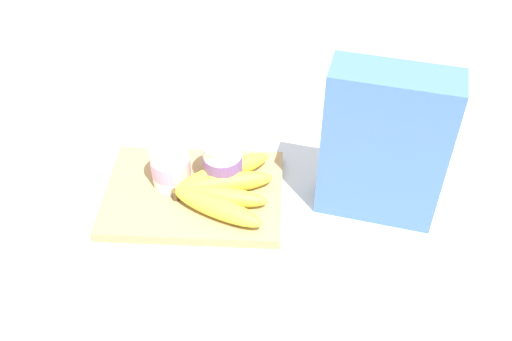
# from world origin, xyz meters

# --- Properties ---
(ground_plane) EXTENTS (2.40, 2.40, 0.00)m
(ground_plane) POSITION_xyz_m (0.00, 0.00, 0.00)
(ground_plane) COLOR silver
(cutting_board) EXTENTS (0.30, 0.21, 0.02)m
(cutting_board) POSITION_xyz_m (0.00, 0.00, 0.01)
(cutting_board) COLOR tan
(cutting_board) RESTS_ON ground_plane
(cereal_box) EXTENTS (0.20, 0.11, 0.27)m
(cereal_box) POSITION_xyz_m (0.30, -0.01, 0.13)
(cereal_box) COLOR #4770B7
(cereal_box) RESTS_ON ground_plane
(yogurt_cup_front) EXTENTS (0.07, 0.07, 0.08)m
(yogurt_cup_front) POSITION_xyz_m (-0.04, 0.02, 0.06)
(yogurt_cup_front) COLOR white
(yogurt_cup_front) RESTS_ON cutting_board
(yogurt_cup_back) EXTENTS (0.07, 0.07, 0.09)m
(yogurt_cup_back) POSITION_xyz_m (0.05, 0.03, 0.06)
(yogurt_cup_back) COLOR white
(yogurt_cup_back) RESTS_ON cutting_board
(banana_bunch) EXTENTS (0.17, 0.19, 0.04)m
(banana_bunch) POSITION_xyz_m (0.05, -0.01, 0.04)
(banana_bunch) COLOR yellow
(banana_bunch) RESTS_ON cutting_board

